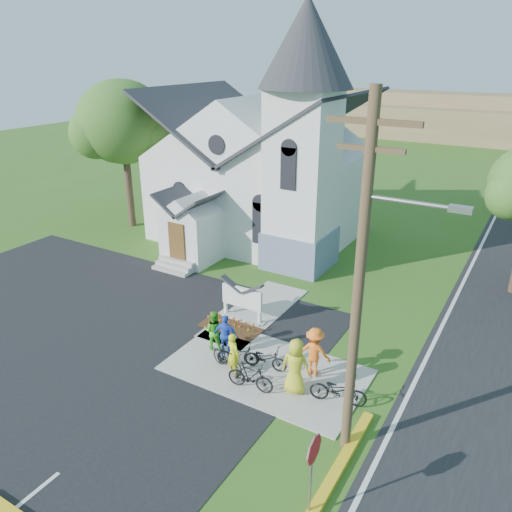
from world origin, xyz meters
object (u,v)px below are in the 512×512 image
Objects in this scene: stop_sign at (313,460)px; cyclist_4 at (295,366)px; cyclist_0 at (233,354)px; cyclist_2 at (226,335)px; bike_2 at (265,358)px; cyclist_3 at (315,352)px; bike_3 at (250,377)px; bike_1 at (227,358)px; bike_4 at (338,390)px; church_sign at (242,298)px; bike_0 at (238,354)px; utility_pole at (362,277)px; cyclist_1 at (214,330)px.

cyclist_4 is at bearing 121.12° from stop_sign.
cyclist_0 is 1.24m from cyclist_2.
bike_2 is 1.81m from cyclist_3.
bike_3 is at bearing 176.90° from bike_2.
bike_4 is (4.10, 0.31, 0.01)m from bike_1.
church_sign is 1.40× the size of bike_0.
church_sign reaches higher than bike_2.
bike_1 is 0.96× the size of bike_2.
cyclist_2 is 0.83× the size of cyclist_4.
utility_pole is 7.18m from bike_0.
bike_1 reaches higher than bike_0.
cyclist_3 is at bearing -25.54° from church_sign.
church_sign is 0.89× the size of stop_sign.
bike_4 is (3.94, -0.18, 0.08)m from bike_0.
bike_1 reaches higher than bike_2.
bike_0 is at bearing 137.94° from stop_sign.
bike_0 is 1.55m from bike_3.
cyclist_4 reaches higher than cyclist_0.
cyclist_4 is (3.84, -0.78, 0.20)m from cyclist_1.
bike_4 reaches higher than bike_0.
cyclist_1 is at bearing 75.60° from bike_2.
church_sign is at bearing 5.95° from bike_0.
bike_1 is (-5.05, 1.30, -4.88)m from utility_pole.
cyclist_2 is 1.75m from bike_2.
cyclist_4 is at bearing -122.92° from bike_2.
utility_pole is at bearing -127.97° from bike_2.
bike_0 is 0.87× the size of cyclist_3.
cyclist_4 is (2.64, 0.12, 0.52)m from bike_1.
cyclist_4 is at bearing 83.93° from bike_4.
bike_2 is 1.30m from bike_3.
utility_pole is at bearing -107.66° from bike_3.
cyclist_2 is 3.38m from cyclist_3.
bike_1 is (-0.32, 0.08, -0.33)m from cyclist_0.
cyclist_0 is at bearing -88.96° from bike_1.
cyclist_4 is (4.15, -3.29, 0.01)m from church_sign.
bike_3 is at bearing -155.90° from bike_0.
cyclist_0 reaches higher than bike_1.
bike_2 is at bearing 152.59° from utility_pole.
cyclist_2 is at bearing -26.04° from cyclist_0.
stop_sign is (0.07, -2.70, -3.62)m from utility_pole.
cyclist_4 reaches higher than cyclist_1.
bike_3 is at bearing -54.58° from church_sign.
cyclist_3 reaches higher than bike_4.
cyclist_4 is at bearing 79.22° from cyclist_3.
bike_1 is 4.11m from bike_4.
stop_sign reaches higher than cyclist_3.
cyclist_4 is at bearing -38.37° from church_sign.
bike_2 is (0.98, 0.25, 0.02)m from bike_0.
cyclist_3 is (2.44, 1.45, 0.10)m from cyclist_0.
church_sign is 1.34× the size of bike_2.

